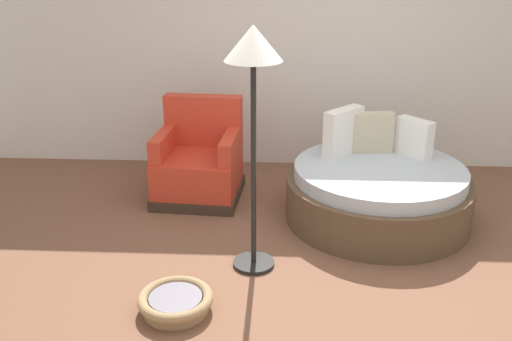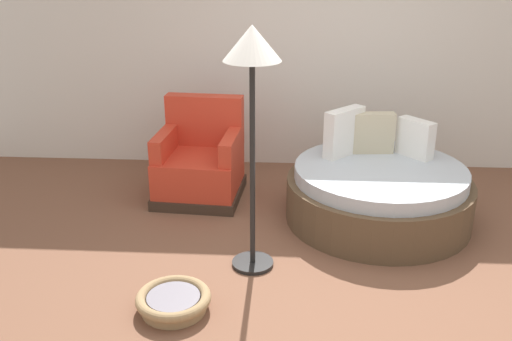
# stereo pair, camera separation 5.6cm
# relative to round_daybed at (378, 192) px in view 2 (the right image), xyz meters

# --- Properties ---
(ground_plane) EXTENTS (8.00, 8.00, 0.02)m
(ground_plane) POSITION_rel_round_daybed_xyz_m (-0.47, -1.01, -0.27)
(ground_plane) COLOR brown
(back_wall) EXTENTS (8.00, 0.12, 2.71)m
(back_wall) POSITION_rel_round_daybed_xyz_m (-0.47, 1.40, 1.09)
(back_wall) COLOR silver
(back_wall) RESTS_ON ground_plane
(round_daybed) EXTENTS (1.63, 1.63, 0.94)m
(round_daybed) POSITION_rel_round_daybed_xyz_m (0.00, 0.00, 0.00)
(round_daybed) COLOR brown
(round_daybed) RESTS_ON ground_plane
(red_armchair) EXTENTS (0.86, 0.86, 0.94)m
(red_armchair) POSITION_rel_round_daybed_xyz_m (-1.65, 0.42, 0.07)
(red_armchair) COLOR #38281E
(red_armchair) RESTS_ON ground_plane
(pet_basket) EXTENTS (0.51, 0.51, 0.13)m
(pet_basket) POSITION_rel_round_daybed_xyz_m (-1.55, -1.48, -0.19)
(pet_basket) COLOR #9E7F56
(pet_basket) RESTS_ON ground_plane
(floor_lamp) EXTENTS (0.40, 0.40, 1.82)m
(floor_lamp) POSITION_rel_round_daybed_xyz_m (-1.06, -0.86, 1.27)
(floor_lamp) COLOR black
(floor_lamp) RESTS_ON ground_plane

